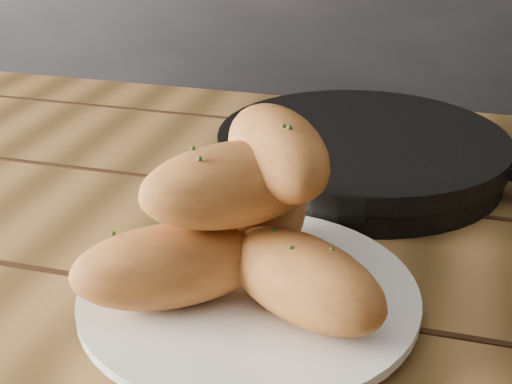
# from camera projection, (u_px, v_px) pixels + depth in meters

# --- Properties ---
(counter) EXTENTS (2.80, 0.60, 0.90)m
(counter) POSITION_uv_depth(u_px,v_px,m) (466.00, 149.00, 1.64)
(counter) COLOR black
(counter) RESTS_ON ground
(table) EXTENTS (1.61, 0.83, 0.75)m
(table) POSITION_uv_depth(u_px,v_px,m) (368.00, 346.00, 0.66)
(table) COLOR olive
(table) RESTS_ON ground
(plate) EXTENTS (0.26, 0.26, 0.02)m
(plate) POSITION_uv_depth(u_px,v_px,m) (249.00, 297.00, 0.55)
(plate) COLOR white
(plate) RESTS_ON table
(bread_rolls) EXTENTS (0.25, 0.22, 0.13)m
(bread_rolls) POSITION_uv_depth(u_px,v_px,m) (248.00, 221.00, 0.52)
(bread_rolls) COLOR #CA7F38
(bread_rolls) RESTS_ON plate
(skillet) EXTENTS (0.44, 0.31, 0.05)m
(skillet) POSITION_uv_depth(u_px,v_px,m) (363.00, 153.00, 0.77)
(skillet) COLOR black
(skillet) RESTS_ON table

